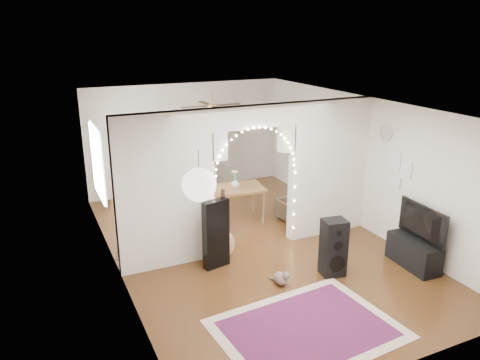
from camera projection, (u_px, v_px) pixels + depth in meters
name	position (u px, v px, depth m)	size (l,w,h in m)	color
floor	(252.00, 246.00, 8.93)	(7.50, 7.50, 0.00)	black
ceiling	(254.00, 105.00, 8.09)	(5.00, 7.50, 0.02)	white
wall_back	(187.00, 137.00, 11.75)	(5.00, 0.02, 2.70)	silver
wall_front	(401.00, 272.00, 5.28)	(5.00, 0.02, 2.70)	silver
wall_left	(114.00, 199.00, 7.51)	(0.02, 7.50, 2.70)	silver
wall_right	(363.00, 163.00, 9.52)	(0.02, 7.50, 2.70)	silver
divider_wall	(253.00, 175.00, 8.49)	(5.00, 0.20, 2.70)	silver
fairy_lights	(256.00, 171.00, 8.34)	(1.64, 0.04, 1.60)	#FFEABF
window	(97.00, 162.00, 9.03)	(0.04, 1.20, 1.40)	white
wall_clock	(386.00, 133.00, 8.76)	(0.31, 0.31, 0.03)	white
picture_frames	(398.00, 169.00, 8.60)	(0.02, 0.50, 0.70)	white
paper_lantern	(199.00, 185.00, 5.40)	(0.40, 0.40, 0.40)	white
ceiling_fan	(211.00, 106.00, 9.91)	(1.10, 1.10, 0.30)	#AB7439
area_rug	(307.00, 329.00, 6.47)	(2.43, 1.82, 0.02)	maroon
guitar_case	(216.00, 234.00, 8.00)	(0.47, 0.16, 1.23)	black
acoustic_guitar	(223.00, 234.00, 8.28)	(0.47, 0.24, 1.13)	#B38147
tabby_cat	(281.00, 278.00, 7.57)	(0.28, 0.44, 0.29)	brown
floor_speaker	(333.00, 248.00, 7.78)	(0.43, 0.39, 0.99)	black
media_console	(414.00, 253.00, 8.12)	(0.40, 1.00, 0.50)	black
tv	(417.00, 223.00, 7.95)	(1.07, 0.14, 0.62)	black
bookcase	(185.00, 165.00, 11.45)	(1.52, 0.38, 1.56)	#C5AC8F
dining_table	(235.00, 191.00, 9.92)	(1.30, 0.96, 0.76)	brown
flower_vase	(235.00, 183.00, 9.87)	(0.18, 0.18, 0.19)	white
dining_chair_left	(182.00, 230.00, 9.08)	(0.50, 0.51, 0.47)	#493824
dining_chair_right	(290.00, 209.00, 10.13)	(0.49, 0.50, 0.46)	#493824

